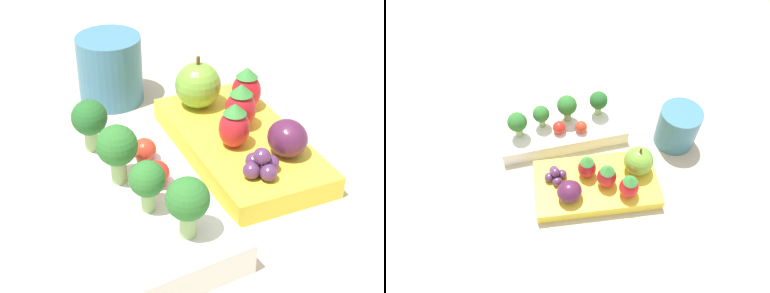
% 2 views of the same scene
% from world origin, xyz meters
% --- Properties ---
extents(ground_plane, '(4.00, 4.00, 0.00)m').
position_xyz_m(ground_plane, '(0.00, 0.00, 0.00)').
color(ground_plane, '#BCB29E').
extents(bento_box_savoury, '(0.23, 0.10, 0.03)m').
position_xyz_m(bento_box_savoury, '(-0.01, 0.06, 0.01)').
color(bento_box_savoury, white).
rests_on(bento_box_savoury, ground_plane).
extents(bento_box_fruit, '(0.21, 0.13, 0.02)m').
position_xyz_m(bento_box_fruit, '(0.01, -0.07, 0.01)').
color(bento_box_fruit, yellow).
rests_on(bento_box_fruit, ground_plane).
extents(broccoli_floret_0, '(0.03, 0.03, 0.05)m').
position_xyz_m(broccoli_floret_0, '(0.00, 0.07, 0.06)').
color(broccoli_floret_0, '#93B770').
rests_on(broccoli_floret_0, bento_box_savoury).
extents(broccoli_floret_1, '(0.03, 0.03, 0.05)m').
position_xyz_m(broccoli_floret_1, '(0.06, 0.07, 0.06)').
color(broccoli_floret_1, '#93B770').
rests_on(broccoli_floret_1, bento_box_savoury).
extents(broccoli_floret_2, '(0.03, 0.03, 0.04)m').
position_xyz_m(broccoli_floret_2, '(-0.05, 0.07, 0.06)').
color(broccoli_floret_2, '#93B770').
rests_on(broccoli_floret_2, bento_box_savoury).
extents(broccoli_floret_3, '(0.03, 0.03, 0.05)m').
position_xyz_m(broccoli_floret_3, '(-0.09, 0.06, 0.06)').
color(broccoli_floret_3, '#93B770').
rests_on(broccoli_floret_3, bento_box_savoury).
extents(cherry_tomato_0, '(0.02, 0.02, 0.02)m').
position_xyz_m(cherry_tomato_0, '(0.02, 0.04, 0.04)').
color(cherry_tomato_0, red).
rests_on(cherry_tomato_0, bento_box_savoury).
extents(cherry_tomato_1, '(0.02, 0.02, 0.02)m').
position_xyz_m(cherry_tomato_1, '(-0.02, 0.05, 0.04)').
color(cherry_tomato_1, red).
rests_on(cherry_tomato_1, bento_box_savoury).
extents(apple, '(0.05, 0.05, 0.06)m').
position_xyz_m(apple, '(0.08, -0.06, 0.05)').
color(apple, '#70A838').
rests_on(apple, bento_box_fruit).
extents(strawberry_0, '(0.03, 0.03, 0.05)m').
position_xyz_m(strawberry_0, '(0.02, -0.07, 0.04)').
color(strawberry_0, red).
rests_on(strawberry_0, bento_box_fruit).
extents(strawberry_1, '(0.03, 0.03, 0.05)m').
position_xyz_m(strawberry_1, '(0.05, -0.10, 0.04)').
color(strawberry_1, red).
rests_on(strawberry_1, bento_box_fruit).
extents(strawberry_2, '(0.03, 0.03, 0.04)m').
position_xyz_m(strawberry_2, '(-0.00, -0.05, 0.04)').
color(strawberry_2, red).
rests_on(strawberry_2, bento_box_fruit).
extents(plum, '(0.04, 0.04, 0.03)m').
position_xyz_m(plum, '(-0.04, -0.08, 0.04)').
color(plum, '#511E42').
rests_on(plum, bento_box_fruit).
extents(grape_cluster, '(0.04, 0.04, 0.03)m').
position_xyz_m(grape_cluster, '(-0.05, -0.04, 0.03)').
color(grape_cluster, '#562D5B').
rests_on(grape_cluster, bento_box_fruit).
extents(drinking_cup, '(0.07, 0.07, 0.07)m').
position_xyz_m(drinking_cup, '(0.18, -0.01, 0.04)').
color(drinking_cup, teal).
rests_on(drinking_cup, ground_plane).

